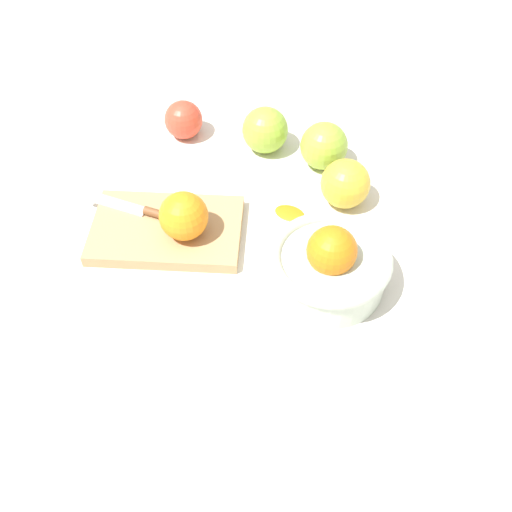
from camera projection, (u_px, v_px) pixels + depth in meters
ground_plane at (214, 214)px, 1.00m from camera, size 2.40×2.40×0.00m
bowl at (329, 265)px, 0.87m from camera, size 0.18×0.18×0.11m
cutting_board at (167, 230)px, 0.96m from camera, size 0.24×0.15×0.02m
orange_on_board at (184, 216)px, 0.91m from camera, size 0.08×0.08×0.08m
knife at (139, 209)px, 0.97m from camera, size 0.15×0.06×0.01m
apple_front_left at (345, 184)px, 0.99m from camera, size 0.08×0.08×0.08m
apple_front_right at (183, 120)px, 1.11m from camera, size 0.07×0.07×0.07m
apple_front_left_2 at (265, 130)px, 1.08m from camera, size 0.08×0.08×0.08m
apple_front_left_3 at (324, 146)px, 1.05m from camera, size 0.08×0.08×0.08m
citrus_peel at (290, 212)px, 0.99m from camera, size 0.06×0.05×0.01m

